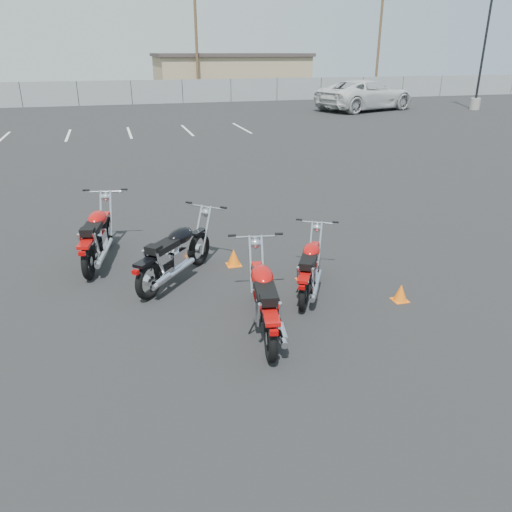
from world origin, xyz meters
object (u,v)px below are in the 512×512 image
object	(u,v)px
motorcycle_rear_red	(264,299)
white_van	(367,86)
motorcycle_third_red	(310,268)
motorcycle_second_black	(175,254)
motorcycle_front_red	(97,236)

from	to	relation	value
motorcycle_rear_red	white_van	bearing A→B (deg)	59.70
motorcycle_third_red	white_van	distance (m)	29.77
white_van	motorcycle_third_red	bearing A→B (deg)	131.82
motorcycle_rear_red	motorcycle_third_red	bearing A→B (deg)	41.82
motorcycle_rear_red	motorcycle_second_black	bearing A→B (deg)	115.89
motorcycle_front_red	motorcycle_second_black	bearing A→B (deg)	-44.45
motorcycle_front_red	motorcycle_rear_red	bearing A→B (deg)	-55.34
motorcycle_second_black	white_van	world-z (taller)	white_van
motorcycle_third_red	motorcycle_rear_red	world-z (taller)	motorcycle_rear_red
motorcycle_front_red	motorcycle_rear_red	distance (m)	4.20
motorcycle_second_black	white_van	distance (m)	29.97
motorcycle_second_black	motorcycle_rear_red	xyz separation A→B (m)	(1.03, -2.12, -0.00)
motorcycle_third_red	white_van	xyz separation A→B (m)	(14.60, 25.92, 1.17)
motorcycle_rear_red	white_van	distance (m)	31.22
motorcycle_front_red	motorcycle_second_black	size ratio (longest dim) A/B	1.18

